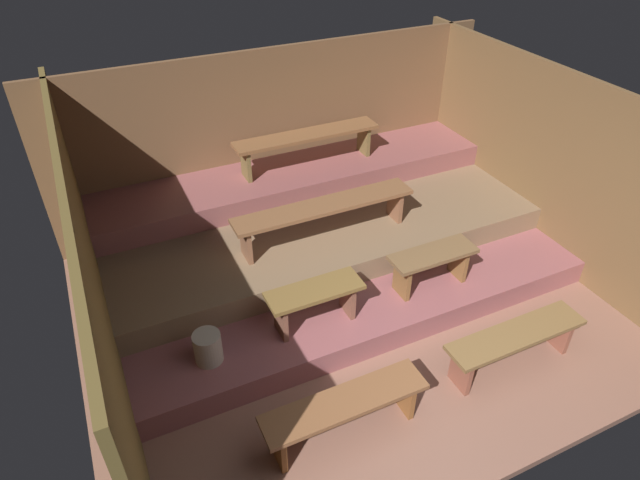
% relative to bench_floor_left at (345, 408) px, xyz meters
% --- Properties ---
extents(ground, '(5.82, 4.96, 0.08)m').
position_rel_bench_floor_left_xyz_m(ground, '(0.91, 1.56, -0.38)').
color(ground, '#8A5E4D').
extents(wall_back, '(5.82, 0.06, 2.21)m').
position_rel_bench_floor_left_xyz_m(wall_back, '(0.91, 3.67, 0.77)').
color(wall_back, brown).
rests_on(wall_back, ground).
extents(wall_left, '(0.06, 4.96, 2.21)m').
position_rel_bench_floor_left_xyz_m(wall_left, '(-1.64, 1.56, 0.77)').
color(wall_left, brown).
rests_on(wall_left, ground).
extents(wall_right, '(0.06, 4.96, 2.21)m').
position_rel_bench_floor_left_xyz_m(wall_right, '(3.45, 1.56, 0.77)').
color(wall_right, brown).
rests_on(wall_right, ground).
extents(platform_lower, '(5.02, 3.00, 0.27)m').
position_rel_bench_floor_left_xyz_m(platform_lower, '(0.91, 2.14, -0.20)').
color(platform_lower, '#945356').
rests_on(platform_lower, ground).
extents(platform_middle, '(5.02, 2.22, 0.27)m').
position_rel_bench_floor_left_xyz_m(platform_middle, '(0.91, 2.53, 0.07)').
color(platform_middle, '#81664A').
rests_on(platform_middle, platform_lower).
extents(platform_upper, '(5.02, 0.93, 0.27)m').
position_rel_bench_floor_left_xyz_m(platform_upper, '(0.91, 3.17, 0.35)').
color(platform_upper, '#925151').
rests_on(platform_upper, platform_middle).
extents(bench_floor_left, '(1.44, 0.33, 0.43)m').
position_rel_bench_floor_left_xyz_m(bench_floor_left, '(0.00, 0.00, 0.00)').
color(bench_floor_left, brown).
rests_on(bench_floor_left, ground).
extents(bench_floor_right, '(1.44, 0.33, 0.43)m').
position_rel_bench_floor_left_xyz_m(bench_floor_right, '(1.81, 0.00, 0.00)').
color(bench_floor_right, brown).
rests_on(bench_floor_right, ground).
extents(bench_lower_left, '(0.94, 0.33, 0.43)m').
position_rel_bench_floor_left_xyz_m(bench_lower_left, '(0.23, 1.08, 0.25)').
color(bench_lower_left, brown).
rests_on(bench_lower_left, platform_lower).
extents(bench_lower_right, '(0.94, 0.33, 0.43)m').
position_rel_bench_floor_left_xyz_m(bench_lower_right, '(1.58, 1.08, 0.25)').
color(bench_lower_right, brown).
rests_on(bench_lower_right, platform_lower).
extents(bench_middle_center, '(2.07, 0.33, 0.43)m').
position_rel_bench_floor_left_xyz_m(bench_middle_center, '(0.78, 2.02, 0.56)').
color(bench_middle_center, brown).
rests_on(bench_middle_center, platform_middle).
extents(bench_upper_center, '(1.86, 0.33, 0.43)m').
position_rel_bench_floor_left_xyz_m(bench_upper_center, '(1.10, 3.21, 0.83)').
color(bench_upper_center, brown).
rests_on(bench_upper_center, platform_upper).
extents(pail_lower, '(0.26, 0.26, 0.31)m').
position_rel_bench_floor_left_xyz_m(pail_lower, '(-0.86, 1.05, 0.09)').
color(pail_lower, '#B2A899').
rests_on(pail_lower, platform_lower).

